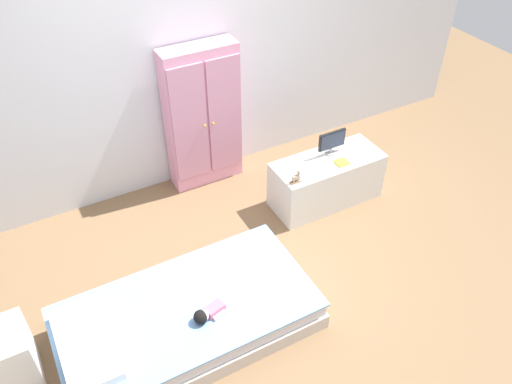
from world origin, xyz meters
name	(u,v)px	position (x,y,z in m)	size (l,w,h in m)	color
ground_plane	(266,282)	(0.00, 0.00, -0.01)	(10.00, 10.00, 0.02)	brown
back_wall	(174,41)	(0.00, 1.57, 1.35)	(6.40, 0.05, 2.70)	silver
bed	(188,318)	(-0.70, -0.13, 0.13)	(1.75, 0.91, 0.26)	beige
pillow	(85,345)	(-1.37, -0.13, 0.29)	(0.32, 0.65, 0.07)	white
doll	(210,312)	(-0.59, -0.27, 0.30)	(0.39, 0.16, 0.10)	#D6668E
nightstand	(4,359)	(-1.85, 0.07, 0.21)	(0.36, 0.36, 0.43)	white
wardrobe	(203,118)	(0.14, 1.41, 0.67)	(0.67, 0.26, 1.34)	#E599BC
tv_stand	(326,180)	(0.95, 0.59, 0.23)	(0.99, 0.41, 0.45)	silver
tv_monitor	(332,141)	(1.02, 0.67, 0.58)	(0.26, 0.10, 0.22)	#99999E
rocking_horse_toy	(297,177)	(0.54, 0.47, 0.51)	(0.10, 0.04, 0.12)	#8E6642
book_yellow	(342,162)	(1.02, 0.50, 0.46)	(0.11, 0.10, 0.01)	gold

